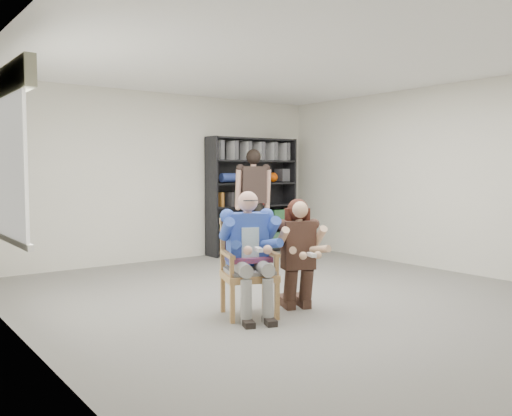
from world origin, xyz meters
TOP-DOWN VIEW (x-y plane):
  - room_shell at (0.00, 0.00)m, footprint 6.00×7.00m
  - floor at (0.00, 0.00)m, footprint 6.00×7.00m
  - window_left at (-2.95, 1.00)m, footprint 0.16×2.00m
  - armchair at (-0.90, -0.23)m, footprint 0.75×0.74m
  - seated_man at (-0.90, -0.23)m, footprint 0.81×0.94m
  - kneeling_woman at (-0.32, -0.35)m, footprint 0.76×0.93m
  - bookshelf at (1.70, 3.28)m, footprint 1.80×0.38m
  - standing_man at (1.21, 2.58)m, footprint 0.65×0.50m

SIDE VIEW (x-z plane):
  - floor at x=0.00m, z-range -0.01..0.01m
  - armchair at x=-0.90m, z-range 0.00..1.01m
  - kneeling_woman at x=-0.32m, z-range 0.00..1.20m
  - seated_man at x=-0.90m, z-range 0.00..1.31m
  - standing_man at x=1.21m, z-range 0.00..1.85m
  - bookshelf at x=1.70m, z-range 0.00..2.10m
  - room_shell at x=0.00m, z-range 0.00..2.80m
  - window_left at x=-2.95m, z-range 0.76..2.50m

